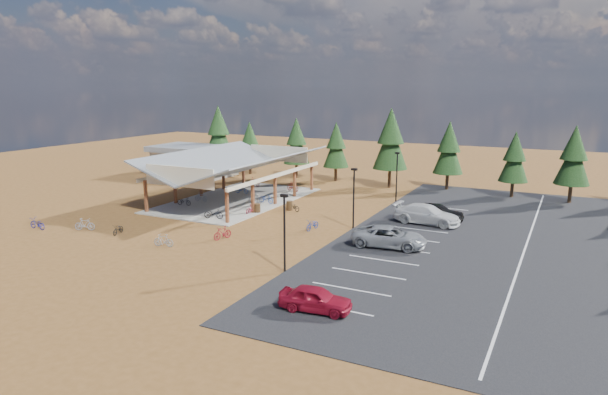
# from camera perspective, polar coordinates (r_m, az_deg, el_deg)

# --- Properties ---
(ground) EXTENTS (140.00, 140.00, 0.00)m
(ground) POSITION_cam_1_polar(r_m,az_deg,el_deg) (46.14, -1.52, -3.13)
(ground) COLOR brown
(ground) RESTS_ON ground
(asphalt_lot) EXTENTS (27.00, 44.00, 0.04)m
(asphalt_lot) POSITION_cam_1_polar(r_m,az_deg,el_deg) (43.99, 22.33, -4.77)
(asphalt_lot) COLOR black
(asphalt_lot) RESTS_ON ground
(concrete_pad) EXTENTS (10.60, 18.60, 0.10)m
(concrete_pad) POSITION_cam_1_polar(r_m,az_deg,el_deg) (57.00, -7.07, -0.26)
(concrete_pad) COLOR gray
(concrete_pad) RESTS_ON ground
(bike_pavilion) EXTENTS (11.65, 19.40, 4.97)m
(bike_pavilion) POSITION_cam_1_polar(r_m,az_deg,el_deg) (56.33, -7.17, 3.49)
(bike_pavilion) COLOR brown
(bike_pavilion) RESTS_ON concrete_pad
(outbuilding) EXTENTS (11.00, 7.00, 3.90)m
(outbuilding) POSITION_cam_1_polar(r_m,az_deg,el_deg) (73.56, -11.46, 3.89)
(outbuilding) COLOR #ADA593
(outbuilding) RESTS_ON ground
(lamp_post_0) EXTENTS (0.50, 0.25, 5.14)m
(lamp_post_0) POSITION_cam_1_polar(r_m,az_deg,el_deg) (34.58, -2.07, -3.17)
(lamp_post_0) COLOR black
(lamp_post_0) RESTS_ON ground
(lamp_post_1) EXTENTS (0.50, 0.25, 5.14)m
(lamp_post_1) POSITION_cam_1_polar(r_m,az_deg,el_deg) (45.19, 5.26, 0.38)
(lamp_post_1) COLOR black
(lamp_post_1) RESTS_ON ground
(lamp_post_2) EXTENTS (0.50, 0.25, 5.14)m
(lamp_post_2) POSITION_cam_1_polar(r_m,az_deg,el_deg) (56.36, 9.74, 2.54)
(lamp_post_2) COLOR black
(lamp_post_2) RESTS_ON ground
(trash_bin_0) EXTENTS (0.60, 0.60, 0.90)m
(trash_bin_0) POSITION_cam_1_polar(r_m,az_deg,el_deg) (51.13, -4.95, -1.16)
(trash_bin_0) COLOR #3D2915
(trash_bin_0) RESTS_ON ground
(trash_bin_1) EXTENTS (0.60, 0.60, 0.90)m
(trash_bin_1) POSITION_cam_1_polar(r_m,az_deg,el_deg) (52.15, -1.55, -0.86)
(trash_bin_1) COLOR #3D2915
(trash_bin_1) RESTS_ON ground
(pine_0) EXTENTS (3.90, 3.90, 9.09)m
(pine_0) POSITION_cam_1_polar(r_m,az_deg,el_deg) (76.09, -8.98, 6.91)
(pine_0) COLOR #382314
(pine_0) RESTS_ON ground
(pine_1) EXTENTS (3.03, 3.03, 7.07)m
(pine_1) POSITION_cam_1_polar(r_m,az_deg,el_deg) (72.97, -5.73, 5.81)
(pine_1) COLOR #382314
(pine_1) RESTS_ON ground
(pine_2) EXTENTS (3.32, 3.32, 7.74)m
(pine_2) POSITION_cam_1_polar(r_m,az_deg,el_deg) (69.73, -0.81, 5.93)
(pine_2) COLOR #382314
(pine_2) RESTS_ON ground
(pine_3) EXTENTS (3.17, 3.17, 7.38)m
(pine_3) POSITION_cam_1_polar(r_m,az_deg,el_deg) (67.42, 3.40, 5.51)
(pine_3) COLOR #382314
(pine_3) RESTS_ON ground
(pine_4) EXTENTS (3.99, 3.99, 9.30)m
(pine_4) POSITION_cam_1_polar(r_m,az_deg,el_deg) (63.57, 9.11, 6.07)
(pine_4) COLOR #382314
(pine_4) RESTS_ON ground
(pine_5) EXTENTS (3.38, 3.38, 7.86)m
(pine_5) POSITION_cam_1_polar(r_m,az_deg,el_deg) (63.82, 15.00, 5.04)
(pine_5) COLOR #382314
(pine_5) RESTS_ON ground
(pine_6) EXTENTS (3.05, 3.05, 7.10)m
(pine_6) POSITION_cam_1_polar(r_m,az_deg,el_deg) (61.68, 21.28, 3.97)
(pine_6) COLOR #382314
(pine_6) RESTS_ON ground
(pine_7) EXTENTS (3.41, 3.41, 7.96)m
(pine_7) POSITION_cam_1_polar(r_m,az_deg,el_deg) (60.96, 26.53, 3.95)
(pine_7) COLOR #382314
(pine_7) RESTS_ON ground
(bike_0) EXTENTS (1.59, 0.66, 0.82)m
(bike_0) POSITION_cam_1_polar(r_m,az_deg,el_deg) (55.18, -12.52, -0.37)
(bike_0) COLOR black
(bike_0) RESTS_ON concrete_pad
(bike_1) EXTENTS (1.50, 0.52, 0.89)m
(bike_1) POSITION_cam_1_polar(r_m,az_deg,el_deg) (56.61, -10.78, 0.04)
(bike_1) COLOR gray
(bike_1) RESTS_ON concrete_pad
(bike_2) EXTENTS (1.62, 0.64, 0.84)m
(bike_2) POSITION_cam_1_polar(r_m,az_deg,el_deg) (60.13, -6.56, 0.84)
(bike_2) COLOR #254AA0
(bike_2) RESTS_ON concrete_pad
(bike_3) EXTENTS (1.70, 0.81, 0.99)m
(bike_3) POSITION_cam_1_polar(r_m,az_deg,el_deg) (64.39, -5.25, 1.67)
(bike_3) COLOR maroon
(bike_3) RESTS_ON concrete_pad
(bike_4) EXTENTS (1.89, 1.04, 0.94)m
(bike_4) POSITION_cam_1_polar(r_m,az_deg,el_deg) (49.18, -9.50, -1.66)
(bike_4) COLOR black
(bike_4) RESTS_ON concrete_pad
(bike_5) EXTENTS (1.63, 0.51, 0.97)m
(bike_5) POSITION_cam_1_polar(r_m,az_deg,el_deg) (54.92, -5.14, -0.11)
(bike_5) COLOR gray
(bike_5) RESTS_ON concrete_pad
(bike_6) EXTENTS (1.91, 0.98, 0.96)m
(bike_6) POSITION_cam_1_polar(r_m,az_deg,el_deg) (54.92, -4.01, -0.10)
(bike_6) COLOR #17399A
(bike_6) RESTS_ON concrete_pad
(bike_7) EXTENTS (1.82, 0.98, 1.05)m
(bike_7) POSITION_cam_1_polar(r_m,az_deg,el_deg) (60.94, -1.18, 1.17)
(bike_7) COLOR maroon
(bike_7) RESTS_ON concrete_pad
(bike_8) EXTENTS (0.99, 1.66, 0.82)m
(bike_8) POSITION_cam_1_polar(r_m,az_deg,el_deg) (46.40, -18.97, -3.18)
(bike_8) COLOR black
(bike_8) RESTS_ON ground
(bike_9) EXTENTS (1.75, 1.14, 1.03)m
(bike_9) POSITION_cam_1_polar(r_m,az_deg,el_deg) (48.57, -22.09, -2.63)
(bike_9) COLOR gray
(bike_9) RESTS_ON ground
(bike_10) EXTENTS (1.86, 0.74, 0.96)m
(bike_10) POSITION_cam_1_polar(r_m,az_deg,el_deg) (50.57, -26.28, -2.48)
(bike_10) COLOR navy
(bike_10) RESTS_ON ground
(bike_11) EXTENTS (0.93, 1.80, 1.04)m
(bike_11) POSITION_cam_1_polar(r_m,az_deg,el_deg) (42.93, -8.58, -3.70)
(bike_11) COLOR maroon
(bike_11) RESTS_ON ground
(bike_13) EXTENTS (1.67, 0.75, 0.97)m
(bike_13) POSITION_cam_1_polar(r_m,az_deg,el_deg) (41.92, -14.56, -4.38)
(bike_13) COLOR gray
(bike_13) RESTS_ON ground
(bike_14) EXTENTS (0.81, 1.82, 0.92)m
(bike_14) POSITION_cam_1_polar(r_m,az_deg,el_deg) (45.14, 0.91, -2.87)
(bike_14) COLOR navy
(bike_14) RESTS_ON ground
(bike_15) EXTENTS (0.95, 1.62, 0.94)m
(bike_15) POSITION_cam_1_polar(r_m,az_deg,el_deg) (51.01, -5.42, -1.18)
(bike_15) COLOR maroon
(bike_15) RESTS_ON ground
(bike_16) EXTENTS (1.84, 1.16, 0.91)m
(bike_16) POSITION_cam_1_polar(r_m,az_deg,el_deg) (51.82, -1.19, -0.94)
(bike_16) COLOR black
(bike_16) RESTS_ON ground
(car_0) EXTENTS (4.10, 2.00, 1.35)m
(car_0) POSITION_cam_1_polar(r_m,az_deg,el_deg) (29.39, 1.22, -10.60)
(car_0) COLOR maroon
(car_0) RESTS_ON asphalt_lot
(car_2) EXTENTS (5.74, 3.11, 1.53)m
(car_2) POSITION_cam_1_polar(r_m,az_deg,el_deg) (40.85, 9.00, -4.10)
(car_2) COLOR gray
(car_2) RESTS_ON asphalt_lot
(car_3) EXTENTS (5.88, 2.74, 1.66)m
(car_3) POSITION_cam_1_polar(r_m,az_deg,el_deg) (48.09, 12.82, -1.74)
(car_3) COLOR silver
(car_3) RESTS_ON asphalt_lot
(car_4) EXTENTS (4.80, 2.12, 1.61)m
(car_4) POSITION_cam_1_polar(r_m,az_deg,el_deg) (49.34, 13.81, -1.48)
(car_4) COLOR black
(car_4) RESTS_ON asphalt_lot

